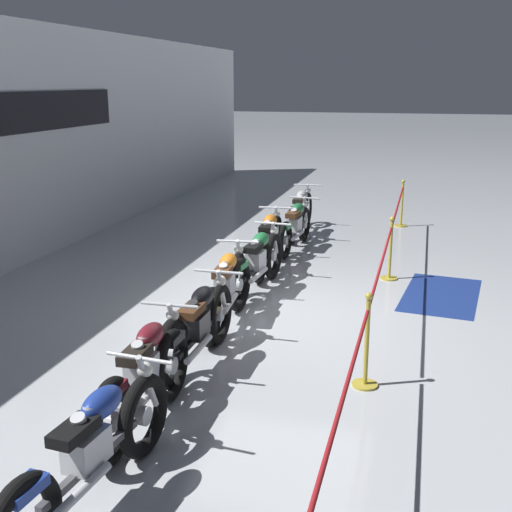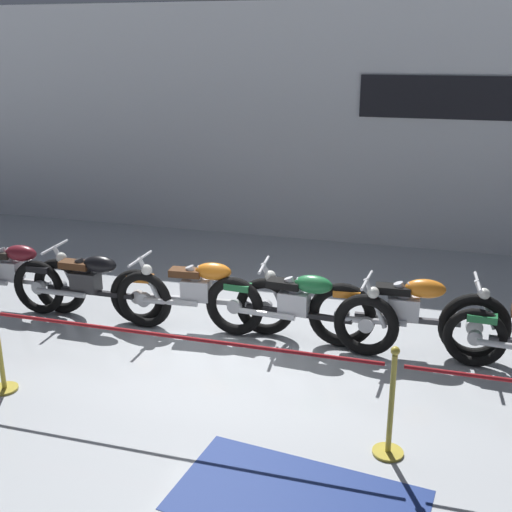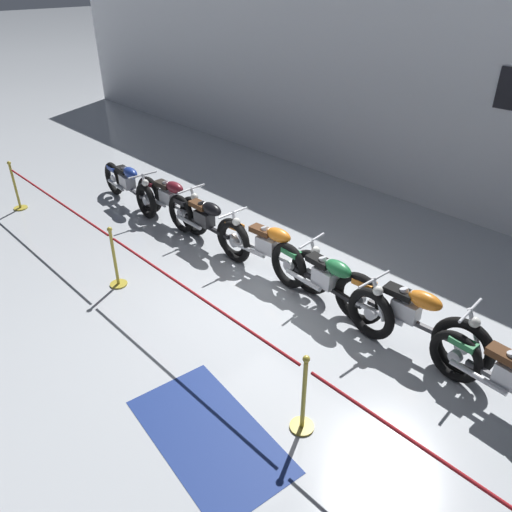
{
  "view_description": "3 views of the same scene",
  "coord_description": "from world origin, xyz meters",
  "px_view_note": "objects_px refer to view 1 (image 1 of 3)",
  "views": [
    {
      "loc": [
        -8.45,
        -1.82,
        3.17
      ],
      "look_at": [
        -0.7,
        0.25,
        0.98
      ],
      "focal_mm": 45.0,
      "sensor_mm": 36.0,
      "label": 1
    },
    {
      "loc": [
        2.16,
        -6.35,
        3.47
      ],
      "look_at": [
        0.05,
        0.93,
        0.97
      ],
      "focal_mm": 45.0,
      "sensor_mm": 36.0,
      "label": 2
    },
    {
      "loc": [
        4.38,
        -4.37,
        4.51
      ],
      "look_at": [
        -0.66,
        0.42,
        0.44
      ],
      "focal_mm": 35.0,
      "sensor_mm": 36.0,
      "label": 3
    }
  ],
  "objects_px": {
    "motorcycle_black_2": "(198,328)",
    "stanchion_mid_left": "(366,355)",
    "motorcycle_green_4": "(257,263)",
    "motorcycle_orange_5": "(268,242)",
    "motorcycle_maroon_1": "(145,375)",
    "stanchion_far_left": "(373,303)",
    "motorcycle_blue_0": "(92,452)",
    "stanchion_far_right": "(402,211)",
    "motorcycle_orange_3": "(226,288)",
    "motorcycle_silver_7": "(300,212)",
    "stanchion_mid_right": "(390,258)",
    "motorcycle_green_6": "(295,226)",
    "floor_banner": "(441,295)"
  },
  "relations": [
    {
      "from": "motorcycle_silver_7",
      "to": "stanchion_far_left",
      "type": "height_order",
      "value": "stanchion_far_left"
    },
    {
      "from": "motorcycle_silver_7",
      "to": "floor_banner",
      "type": "bearing_deg",
      "value": -140.08
    },
    {
      "from": "motorcycle_blue_0",
      "to": "motorcycle_green_6",
      "type": "relative_size",
      "value": 1.07
    },
    {
      "from": "motorcycle_blue_0",
      "to": "motorcycle_orange_5",
      "type": "distance_m",
      "value": 6.59
    },
    {
      "from": "stanchion_mid_right",
      "to": "stanchion_far_right",
      "type": "xyz_separation_m",
      "value": [
        4.14,
        0.0,
        0.0
      ]
    },
    {
      "from": "motorcycle_black_2",
      "to": "motorcycle_orange_3",
      "type": "height_order",
      "value": "motorcycle_black_2"
    },
    {
      "from": "motorcycle_black_2",
      "to": "stanchion_mid_left",
      "type": "height_order",
      "value": "stanchion_mid_left"
    },
    {
      "from": "motorcycle_silver_7",
      "to": "stanchion_mid_right",
      "type": "bearing_deg",
      "value": -143.89
    },
    {
      "from": "motorcycle_green_4",
      "to": "stanchion_far_right",
      "type": "distance_m",
      "value": 5.73
    },
    {
      "from": "motorcycle_green_6",
      "to": "stanchion_mid_right",
      "type": "height_order",
      "value": "stanchion_mid_right"
    },
    {
      "from": "motorcycle_blue_0",
      "to": "stanchion_far_right",
      "type": "xyz_separation_m",
      "value": [
        10.71,
        -1.81,
        -0.11
      ]
    },
    {
      "from": "motorcycle_blue_0",
      "to": "stanchion_mid_right",
      "type": "height_order",
      "value": "stanchion_mid_right"
    },
    {
      "from": "motorcycle_blue_0",
      "to": "motorcycle_orange_3",
      "type": "xyz_separation_m",
      "value": [
        4.03,
        0.22,
        0.0
      ]
    },
    {
      "from": "motorcycle_orange_3",
      "to": "stanchion_far_left",
      "type": "distance_m",
      "value": 2.23
    },
    {
      "from": "floor_banner",
      "to": "stanchion_far_right",
      "type": "bearing_deg",
      "value": 16.61
    },
    {
      "from": "motorcycle_orange_3",
      "to": "motorcycle_orange_5",
      "type": "relative_size",
      "value": 1.04
    },
    {
      "from": "motorcycle_green_6",
      "to": "floor_banner",
      "type": "xyz_separation_m",
      "value": [
        -2.12,
        -2.72,
        -0.46
      ]
    },
    {
      "from": "motorcycle_orange_3",
      "to": "stanchion_far_right",
      "type": "bearing_deg",
      "value": -16.84
    },
    {
      "from": "motorcycle_orange_5",
      "to": "stanchion_far_right",
      "type": "xyz_separation_m",
      "value": [
        4.13,
        -2.07,
        -0.13
      ]
    },
    {
      "from": "motorcycle_orange_3",
      "to": "motorcycle_silver_7",
      "type": "height_order",
      "value": "motorcycle_silver_7"
    },
    {
      "from": "motorcycle_green_4",
      "to": "motorcycle_orange_5",
      "type": "relative_size",
      "value": 1.04
    },
    {
      "from": "stanchion_mid_right",
      "to": "motorcycle_maroon_1",
      "type": "bearing_deg",
      "value": 159.53
    },
    {
      "from": "motorcycle_black_2",
      "to": "motorcycle_orange_5",
      "type": "bearing_deg",
      "value": 2.63
    },
    {
      "from": "motorcycle_orange_5",
      "to": "floor_banner",
      "type": "relative_size",
      "value": 1.16
    },
    {
      "from": "motorcycle_maroon_1",
      "to": "motorcycle_orange_3",
      "type": "bearing_deg",
      "value": 1.19
    },
    {
      "from": "motorcycle_blue_0",
      "to": "motorcycle_black_2",
      "type": "xyz_separation_m",
      "value": [
        2.54,
        0.07,
        0.01
      ]
    },
    {
      "from": "motorcycle_green_6",
      "to": "stanchion_mid_right",
      "type": "distance_m",
      "value": 2.41
    },
    {
      "from": "stanchion_far_right",
      "to": "stanchion_far_left",
      "type": "bearing_deg",
      "value": 180.0
    },
    {
      "from": "motorcycle_maroon_1",
      "to": "stanchion_far_left",
      "type": "bearing_deg",
      "value": -46.98
    },
    {
      "from": "motorcycle_maroon_1",
      "to": "motorcycle_green_4",
      "type": "xyz_separation_m",
      "value": [
        4.02,
        -0.04,
        -0.0
      ]
    },
    {
      "from": "motorcycle_green_4",
      "to": "floor_banner",
      "type": "bearing_deg",
      "value": -77.29
    },
    {
      "from": "motorcycle_maroon_1",
      "to": "stanchion_mid_left",
      "type": "height_order",
      "value": "stanchion_mid_left"
    },
    {
      "from": "motorcycle_black_2",
      "to": "floor_banner",
      "type": "distance_m",
      "value": 4.37
    },
    {
      "from": "motorcycle_maroon_1",
      "to": "stanchion_mid_left",
      "type": "relative_size",
      "value": 2.11
    },
    {
      "from": "motorcycle_black_2",
      "to": "motorcycle_silver_7",
      "type": "xyz_separation_m",
      "value": [
        6.85,
        0.18,
        0.0
      ]
    },
    {
      "from": "motorcycle_green_4",
      "to": "stanchion_mid_left",
      "type": "bearing_deg",
      "value": -144.97
    },
    {
      "from": "stanchion_far_left",
      "to": "motorcycle_green_6",
      "type": "bearing_deg",
      "value": 21.01
    },
    {
      "from": "motorcycle_blue_0",
      "to": "stanchion_mid_left",
      "type": "distance_m",
      "value": 3.14
    },
    {
      "from": "motorcycle_maroon_1",
      "to": "stanchion_mid_right",
      "type": "distance_m",
      "value": 5.62
    },
    {
      "from": "motorcycle_green_4",
      "to": "stanchion_far_right",
      "type": "height_order",
      "value": "stanchion_far_right"
    },
    {
      "from": "stanchion_far_right",
      "to": "motorcycle_maroon_1",
      "type": "bearing_deg",
      "value": 168.2
    },
    {
      "from": "motorcycle_maroon_1",
      "to": "stanchion_far_right",
      "type": "height_order",
      "value": "stanchion_far_right"
    },
    {
      "from": "motorcycle_silver_7",
      "to": "stanchion_mid_left",
      "type": "distance_m",
      "value": 7.12
    },
    {
      "from": "motorcycle_maroon_1",
      "to": "motorcycle_silver_7",
      "type": "xyz_separation_m",
      "value": [
        8.09,
        0.09,
        0.01
      ]
    },
    {
      "from": "motorcycle_black_2",
      "to": "stanchion_far_left",
      "type": "height_order",
      "value": "stanchion_far_left"
    },
    {
      "from": "motorcycle_green_6",
      "to": "motorcycle_maroon_1",
      "type": "bearing_deg",
      "value": 179.36
    },
    {
      "from": "motorcycle_maroon_1",
      "to": "motorcycle_green_4",
      "type": "relative_size",
      "value": 0.92
    },
    {
      "from": "motorcycle_green_6",
      "to": "stanchion_far_left",
      "type": "bearing_deg",
      "value": -158.99
    },
    {
      "from": "motorcycle_silver_7",
      "to": "motorcycle_orange_3",
      "type": "bearing_deg",
      "value": -179.64
    },
    {
      "from": "stanchion_far_right",
      "to": "stanchion_mid_left",
      "type": "bearing_deg",
      "value": 180.0
    }
  ]
}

